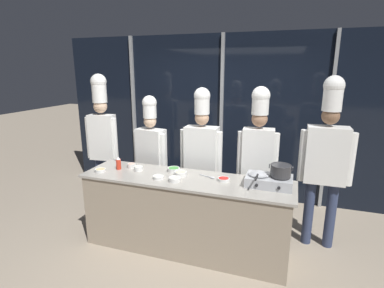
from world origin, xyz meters
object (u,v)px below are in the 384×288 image
Objects in this scene: frying_pan at (259,172)px; prep_bowl_onion at (175,179)px; chef_head at (102,131)px; serving_spoon_slotted at (210,177)px; portable_stove at (269,181)px; prep_bowl_noodles at (181,173)px; prep_bowl_bell_pepper at (224,179)px; prep_bowl_scallions at (174,169)px; prep_bowl_bean_sprouts at (139,168)px; squeeze_bottle_chili at (118,163)px; chef_pastry at (258,151)px; prep_bowl_ginger at (100,170)px; prep_bowl_shrimp at (132,165)px; chef_apprentice at (326,153)px; stock_pot at (281,170)px; chef_line at (202,150)px; prep_bowl_garlic at (158,177)px; chef_sous at (151,149)px.

prep_bowl_onion is (-0.91, -0.21, -0.12)m from frying_pan.
serving_spoon_slotted is at bearing 157.40° from chef_head.
portable_stove is 1.04m from prep_bowl_onion.
prep_bowl_onion is (0.00, -0.20, -0.00)m from prep_bowl_noodles.
chef_head reaches higher than prep_bowl_bell_pepper.
prep_bowl_scallions is at bearing 171.02° from prep_bowl_bell_pepper.
prep_bowl_bean_sprouts is 0.92m from serving_spoon_slotted.
squeeze_bottle_chili is at bearing -178.41° from prep_bowl_bell_pepper.
prep_bowl_scallions is at bearing 16.84° from chef_pastry.
prep_bowl_bean_sprouts is 0.83× the size of prep_bowl_ginger.
chef_apprentice is at bearing 11.49° from prep_bowl_shrimp.
prep_bowl_onion is (-1.13, -0.21, -0.16)m from stock_pot.
prep_bowl_ginger is 0.64× the size of serving_spoon_slotted.
prep_bowl_scallions is at bearing 175.62° from portable_stove.
squeeze_bottle_chili reaches higher than prep_bowl_ginger.
chef_head reaches higher than squeeze_bottle_chili.
chef_apprentice reaches higher than chef_line.
prep_bowl_onion is 1.10m from chef_pastry.
prep_bowl_bell_pepper is 1.53m from prep_bowl_ginger.
prep_bowl_bell_pepper is 0.52m from prep_bowl_noodles.
squeeze_bottle_chili is at bearing -168.53° from prep_bowl_scallions.
portable_stove is 3.17× the size of prep_bowl_scallions.
stock_pot reaches higher than prep_bowl_scallions.
stock_pot reaches higher than prep_bowl_ginger.
stock_pot is at bearing 8.44° from prep_bowl_garlic.
chef_pastry reaches higher than prep_bowl_bell_pepper.
prep_bowl_noodles is (0.70, -0.07, -0.00)m from prep_bowl_shrimp.
prep_bowl_ginger is 0.07× the size of chef_pastry.
squeeze_bottle_chili is 0.23m from prep_bowl_ginger.
prep_bowl_noodles reaches higher than serving_spoon_slotted.
chef_pastry is (-0.30, 0.47, 0.07)m from stock_pot.
frying_pan is at bearing 94.44° from chef_pastry.
chef_pastry reaches higher than portable_stove.
chef_pastry is at bearing 39.06° from prep_bowl_onion.
chef_line is at bearing 63.26° from prep_bowl_scallions.
chef_sous is 1.50m from chef_pastry.
squeeze_bottle_chili reaches higher than prep_bowl_noodles.
chef_apprentice reaches higher than prep_bowl_garlic.
prep_bowl_onion is (-0.52, -0.20, 0.01)m from prep_bowl_bell_pepper.
portable_stove is 1.85m from squeeze_bottle_chili.
prep_bowl_onion is at bearing -3.48° from prep_bowl_garlic.
prep_bowl_shrimp reaches higher than serving_spoon_slotted.
stock_pot is 0.12× the size of chef_apprentice.
prep_bowl_garlic is (-1.23, -0.20, -0.04)m from portable_stove.
prep_bowl_bell_pepper is 0.07× the size of chef_pastry.
chef_head is (-2.58, 0.51, 0.15)m from stock_pot.
prep_bowl_scallions is 0.91m from prep_bowl_ginger.
chef_line is at bearing 30.80° from prep_bowl_shrimp.
prep_bowl_onion is 0.07× the size of chef_head.
prep_bowl_bean_sprouts is (-1.48, -0.01, -0.11)m from frying_pan.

